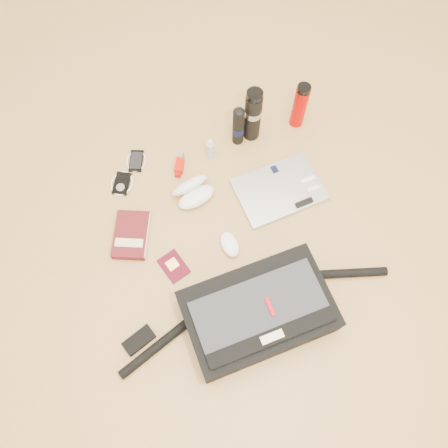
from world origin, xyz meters
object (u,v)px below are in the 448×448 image
object	(u,v)px
messenger_bag	(257,312)
laptop	(279,190)
thermos_black	(253,115)
book	(132,235)
thermos_red	(300,106)

from	to	relation	value
messenger_bag	laptop	distance (m)	0.52
laptop	thermos_black	xyz separation A→B (m)	(-0.03, 0.29, 0.12)
book	thermos_black	xyz separation A→B (m)	(0.58, 0.32, 0.12)
messenger_bag	laptop	bearing A→B (deg)	56.78
thermos_black	laptop	bearing A→B (deg)	-84.95
laptop	book	distance (m)	0.61
laptop	thermos_red	xyz separation A→B (m)	(0.18, 0.30, 0.10)
messenger_bag	thermos_red	size ratio (longest dim) A/B	4.56
thermos_red	messenger_bag	bearing A→B (deg)	-119.46
messenger_bag	book	distance (m)	0.56
book	thermos_red	distance (m)	0.86
messenger_bag	thermos_red	xyz separation A→B (m)	(0.42, 0.75, 0.05)
book	thermos_black	distance (m)	0.68
messenger_bag	thermos_black	xyz separation A→B (m)	(0.22, 0.75, 0.07)
book	thermos_red	world-z (taller)	thermos_red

